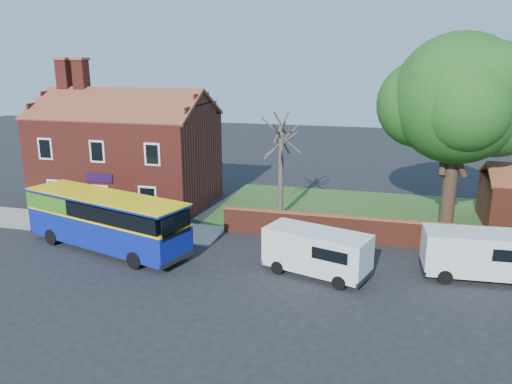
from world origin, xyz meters
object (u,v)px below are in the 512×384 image
(bus, at_px, (102,218))
(van_near, at_px, (317,251))
(large_tree, at_px, (459,103))
(van_far, at_px, (481,253))

(bus, bearing_deg, van_near, 14.43)
(large_tree, bearing_deg, bus, -155.35)
(van_far, distance_m, large_tree, 10.33)
(bus, xyz_separation_m, van_far, (20.21, 1.07, -0.47))
(large_tree, bearing_deg, van_near, -126.94)
(bus, xyz_separation_m, large_tree, (19.49, 8.94, 6.17))
(van_near, distance_m, van_far, 8.01)
(van_near, height_order, large_tree, large_tree)
(bus, xyz_separation_m, van_near, (12.37, -0.53, -0.52))
(bus, bearing_deg, van_far, 19.93)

